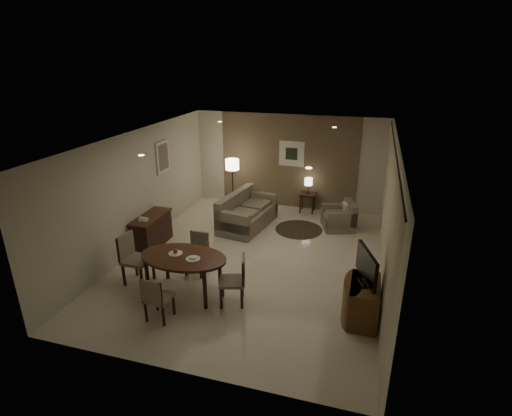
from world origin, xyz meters
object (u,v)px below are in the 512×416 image
(chair_right, at_px, (232,281))
(armchair, at_px, (339,215))
(floor_lamp, at_px, (233,185))
(chair_left, at_px, (137,260))
(tv_cabinet, at_px, (364,302))
(console_desk, at_px, (152,231))
(sofa, at_px, (248,211))
(chair_near, at_px, (159,297))
(dining_table, at_px, (185,275))
(side_table, at_px, (307,203))
(chair_far, at_px, (196,254))

(chair_right, relative_size, armchair, 1.14)
(floor_lamp, bearing_deg, chair_left, -96.28)
(tv_cabinet, xyz_separation_m, chair_right, (-2.30, -0.17, 0.11))
(console_desk, distance_m, sofa, 2.50)
(chair_left, xyz_separation_m, floor_lamp, (0.47, 4.26, 0.24))
(chair_near, bearing_deg, chair_left, -40.58)
(tv_cabinet, distance_m, dining_table, 3.27)
(console_desk, distance_m, floor_lamp, 2.95)
(chair_right, bearing_deg, console_desk, -139.26)
(chair_right, xyz_separation_m, armchair, (1.53, 3.93, -0.10))
(chair_near, height_order, sofa, sofa)
(floor_lamp, bearing_deg, armchair, -8.80)
(side_table, bearing_deg, tv_cabinet, -69.61)
(dining_table, xyz_separation_m, sofa, (0.20, 3.32, 0.05))
(sofa, bearing_deg, dining_table, -174.11)
(chair_left, bearing_deg, sofa, -17.87)
(console_desk, xyz_separation_m, chair_right, (2.59, -1.67, 0.09))
(dining_table, height_order, chair_left, chair_left)
(floor_lamp, bearing_deg, dining_table, -82.52)
(chair_near, distance_m, chair_right, 1.29)
(tv_cabinet, relative_size, side_table, 1.61)
(console_desk, xyz_separation_m, chair_far, (1.53, -0.88, 0.05))
(chair_right, bearing_deg, side_table, 156.95)
(dining_table, height_order, floor_lamp, floor_lamp)
(console_desk, bearing_deg, armchair, 28.71)
(dining_table, xyz_separation_m, side_table, (1.53, 4.78, -0.11))
(tv_cabinet, distance_m, armchair, 3.83)
(chair_far, relative_size, chair_right, 0.93)
(side_table, bearing_deg, chair_left, -118.66)
(chair_left, bearing_deg, tv_cabinet, -86.54)
(armchair, bearing_deg, floor_lamp, -117.06)
(console_desk, height_order, dining_table, dining_table)
(chair_near, distance_m, side_table, 5.84)
(console_desk, bearing_deg, chair_far, -29.89)
(chair_left, distance_m, floor_lamp, 4.29)
(tv_cabinet, xyz_separation_m, chair_left, (-4.31, -0.03, 0.16))
(chair_far, relative_size, floor_lamp, 0.57)
(chair_far, xyz_separation_m, side_table, (1.63, 4.05, -0.15))
(tv_cabinet, height_order, chair_right, chair_right)
(tv_cabinet, distance_m, floor_lamp, 5.72)
(tv_cabinet, xyz_separation_m, dining_table, (-3.27, -0.11, 0.04))
(dining_table, xyz_separation_m, floor_lamp, (-0.57, 4.34, 0.37))
(tv_cabinet, relative_size, dining_table, 0.55)
(tv_cabinet, height_order, dining_table, dining_table)
(floor_lamp, bearing_deg, tv_cabinet, -47.76)
(console_desk, relative_size, dining_table, 0.73)
(chair_right, xyz_separation_m, side_table, (0.57, 4.84, -0.18))
(chair_far, relative_size, armchair, 1.06)
(console_desk, bearing_deg, side_table, 45.13)
(chair_near, height_order, armchair, chair_near)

